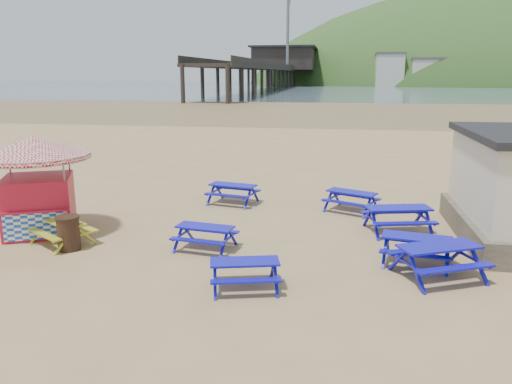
% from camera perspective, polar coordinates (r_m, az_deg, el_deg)
% --- Properties ---
extents(ground, '(400.00, 400.00, 0.00)m').
position_cam_1_polar(ground, '(14.99, -3.52, -4.94)').
color(ground, tan).
rests_on(ground, ground).
extents(wet_sand, '(400.00, 400.00, 0.00)m').
position_cam_1_polar(wet_sand, '(69.10, 6.74, 9.41)').
color(wet_sand, olive).
rests_on(wet_sand, ground).
extents(sea, '(400.00, 400.00, 0.00)m').
position_cam_1_polar(sea, '(183.95, 8.50, 11.80)').
color(sea, '#455763').
rests_on(sea, ground).
extents(picnic_table_blue_a, '(1.97, 1.71, 0.72)m').
position_cam_1_polar(picnic_table_blue_a, '(18.50, -2.65, -0.21)').
color(picnic_table_blue_a, '#1007B7').
rests_on(picnic_table_blue_a, ground).
extents(picnic_table_blue_b, '(2.11, 1.95, 0.71)m').
position_cam_1_polar(picnic_table_blue_b, '(17.73, 10.84, -1.06)').
color(picnic_table_blue_b, '#1007B7').
rests_on(picnic_table_blue_b, ground).
extents(picnic_table_blue_c, '(2.20, 1.93, 0.79)m').
position_cam_1_polar(picnic_table_blue_c, '(15.71, 15.92, -3.06)').
color(picnic_table_blue_c, '#1007B7').
rests_on(picnic_table_blue_c, ground).
extents(picnic_table_blue_d, '(1.74, 1.49, 0.65)m').
position_cam_1_polar(picnic_table_blue_d, '(13.80, -5.81, -5.18)').
color(picnic_table_blue_d, '#1007B7').
rests_on(picnic_table_blue_d, ground).
extents(picnic_table_blue_e, '(1.79, 1.58, 0.65)m').
position_cam_1_polar(picnic_table_blue_e, '(11.33, -1.29, -9.37)').
color(picnic_table_blue_e, '#1007B7').
rests_on(picnic_table_blue_e, ground).
extents(picnic_table_blue_f, '(2.38, 2.20, 0.80)m').
position_cam_1_polar(picnic_table_blue_f, '(12.59, 20.09, -7.47)').
color(picnic_table_blue_f, '#1007B7').
rests_on(picnic_table_blue_f, ground).
extents(picnic_table_yellow, '(2.09, 1.99, 0.68)m').
position_cam_1_polar(picnic_table_yellow, '(15.15, -21.18, -4.28)').
color(picnic_table_yellow, '#90AF15').
rests_on(picnic_table_yellow, ground).
extents(ice_cream_kiosk, '(4.34, 4.34, 2.93)m').
position_cam_1_polar(ice_cream_kiosk, '(16.14, -23.84, 2.02)').
color(ice_cream_kiosk, '#B4142F').
rests_on(ice_cream_kiosk, ground).
extents(litter_bin, '(0.65, 0.65, 0.95)m').
position_cam_1_polar(litter_bin, '(14.55, -20.63, -4.38)').
color(litter_bin, '#342015').
rests_on(litter_bin, ground).
extents(pier, '(24.00, 220.00, 39.29)m').
position_cam_1_polar(pier, '(193.26, 3.12, 13.61)').
color(pier, black).
rests_on(pier, ground).
extents(picnic_table_blue_g, '(1.94, 1.67, 0.72)m').
position_cam_1_polar(picnic_table_blue_g, '(13.33, 17.84, -6.32)').
color(picnic_table_blue_g, '#1007B7').
rests_on(picnic_table_blue_g, ground).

